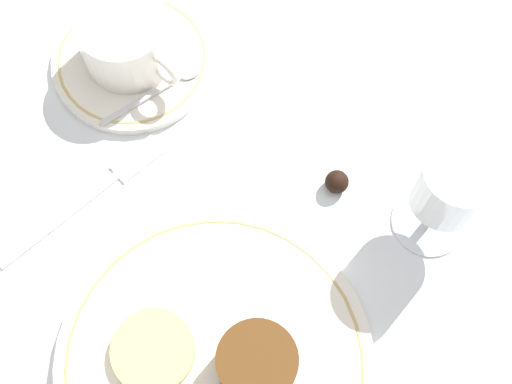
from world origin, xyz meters
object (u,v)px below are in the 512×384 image
Objects in this scene: coffee_cup at (126,39)px; fork at (101,187)px; dessert_cake at (257,364)px; dinner_plate at (215,363)px; wine_glass at (451,188)px.

coffee_cup reaches higher than fork.
coffee_cup is 0.32m from dessert_cake.
dinner_plate reaches higher than fork.
wine_glass reaches higher than dessert_cake.
dessert_cake is (0.03, 0.02, 0.03)m from dinner_plate.
coffee_cup is 0.14m from fork.
dessert_cake is at bearing 34.45° from dinner_plate.
dessert_cake is at bearing -25.61° from coffee_cup.
dessert_cake is (0.21, -0.03, 0.03)m from fork.
dinner_plate is at bearing -104.47° from wine_glass.
dinner_plate is at bearing -31.34° from coffee_cup.
fork is at bearing 166.31° from dinner_plate.
fork is at bearing -56.75° from coffee_cup.
wine_glass is 0.21m from dessert_cake.
wine_glass is (0.06, 0.22, 0.07)m from dinner_plate.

